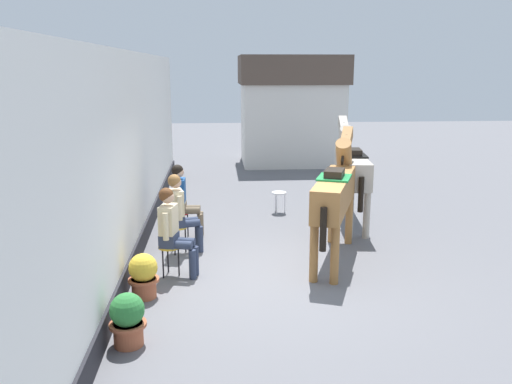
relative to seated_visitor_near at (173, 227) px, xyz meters
The scene contains 11 objects.
ground_plane 3.46m from the seated_visitor_near, 58.85° to the left, with size 40.00×40.00×0.00m, color slate.
pub_facade_wall 1.78m from the seated_visitor_near, 120.00° to the left, with size 0.34×14.00×3.40m.
distant_cottage 10.28m from the seated_visitor_near, 72.08° to the left, with size 3.40×2.60×3.50m.
seated_visitor_near is the anchor object (origin of this frame).
seated_visitor_middle 1.06m from the seated_visitor_near, 87.62° to the left, with size 0.61×0.48×1.39m.
seated_visitor_far 1.95m from the seated_visitor_near, 88.90° to the left, with size 0.61×0.49×1.39m.
saddled_horse_near 2.71m from the seated_visitor_near, 12.67° to the left, with size 1.28×2.86×2.06m.
saddled_horse_far 4.37m from the seated_visitor_near, 38.49° to the left, with size 0.65×2.99×2.06m.
flower_planter_near 2.18m from the seated_visitor_near, 99.95° to the right, with size 0.43×0.43×0.64m.
flower_planter_middle 0.96m from the seated_visitor_near, 114.91° to the right, with size 0.43×0.43×0.64m.
spare_stool_white 4.10m from the seated_visitor_near, 60.13° to the left, with size 0.32×0.32×0.46m.
Camera 1 is at (-1.06, -7.72, 3.15)m, focal length 37.57 mm.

